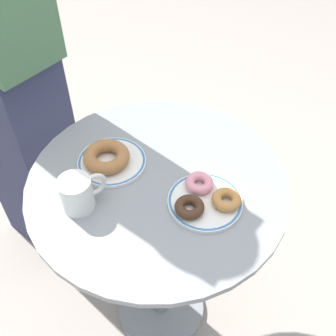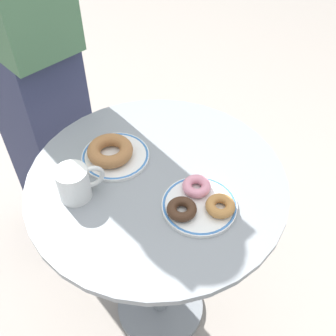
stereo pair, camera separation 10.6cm
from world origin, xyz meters
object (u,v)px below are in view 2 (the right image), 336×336
Objects in this scene: donut_cinnamon at (110,151)px; cafe_table at (158,228)px; donut_pink_frosted at (197,185)px; coffee_mug at (75,183)px; plate_left at (116,156)px; person_figure at (22,47)px; plate_right at (199,205)px; donut_old_fashioned at (220,206)px; donut_chocolate at (182,209)px.

cafe_table is at bearing -5.88° from donut_cinnamon.
donut_pink_frosted is 0.69× the size of coffee_mug.
plate_left is 0.50m from person_figure.
plate_right is at bearing -20.15° from person_figure.
person_figure is (-0.44, 0.20, 0.12)m from plate_left.
plate_right is 0.31m from coffee_mug.
person_figure is (-0.69, 0.22, 0.10)m from donut_pink_frosted.
cafe_table is 4.05× the size of plate_right.
donut_cinnamon is at bearing 168.91° from plate_right.
coffee_mug is (-0.34, -0.10, 0.02)m from donut_old_fashioned.
plate_right is (0.27, -0.06, 0.00)m from plate_left.
plate_right is at bearing -13.12° from plate_left.
person_figure reaches higher than donut_cinnamon.
donut_old_fashioned is at bearing -8.40° from donut_cinnamon.
cafe_table is 0.27m from donut_pink_frosted.
donut_chocolate is at bearing -20.97° from donut_cinnamon.
donut_chocolate is 0.69× the size of coffee_mug.
plate_right is at bearing 54.60° from donut_chocolate.
cafe_table is at bearing 142.50° from donut_chocolate.
donut_old_fashioned is (0.32, -0.06, 0.02)m from plate_left.
person_figure is (-0.76, 0.26, 0.10)m from donut_old_fashioned.
donut_old_fashioned is (0.19, -0.03, 0.24)m from cafe_table.
donut_chocolate reaches higher than plate_right.
person_figure is (-0.71, 0.26, 0.12)m from plate_right.
donut_cinnamon is 1.18× the size of coffee_mug.
plate_right is 0.05m from donut_pink_frosted.
coffee_mug reaches higher than plate_right.
donut_old_fashioned is at bearing 6.93° from plate_right.
person_figure is (-0.43, 0.21, 0.10)m from donut_cinnamon.
coffee_mug is at bearing -168.97° from donut_chocolate.
donut_cinnamon is 0.27m from donut_chocolate.
donut_pink_frosted reaches higher than cafe_table.
coffee_mug is at bearing -40.07° from person_figure.
donut_old_fashioned and donut_chocolate have the same top height.
donut_pink_frosted is 0.09m from donut_chocolate.
person_figure reaches higher than plate_right.
person_figure is at bearing 159.85° from plate_right.
donut_cinnamon reaches higher than donut_chocolate.
donut_chocolate is (0.11, -0.08, 0.24)m from cafe_table.
plate_left is 0.25m from donut_pink_frosted.
donut_cinnamon is 0.26m from donut_pink_frosted.
donut_cinnamon is 0.07× the size of person_figure.
plate_right is at bearing -11.09° from donut_cinnamon.
coffee_mug reaches higher than plate_left.
donut_cinnamon reaches higher than plate_left.
donut_cinnamon is (-0.15, 0.01, 0.25)m from cafe_table.
donut_chocolate is at bearing 11.03° from coffee_mug.
plate_left is at bearing -24.20° from person_figure.
donut_chocolate is (0.25, -0.10, -0.01)m from donut_cinnamon.
donut_old_fashioned is (0.05, 0.01, 0.02)m from plate_right.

